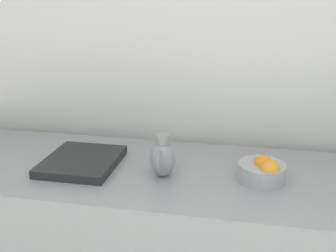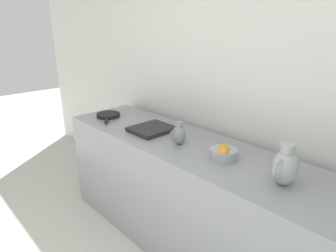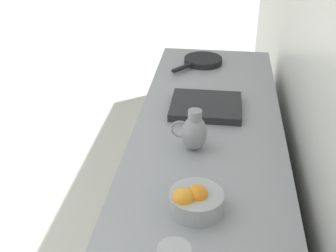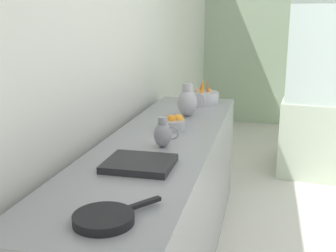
{
  "view_description": "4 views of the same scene",
  "coord_description": "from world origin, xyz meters",
  "px_view_note": "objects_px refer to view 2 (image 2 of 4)",
  "views": [
    {
      "loc": [
        -0.05,
        0.04,
        1.63
      ],
      "look_at": [
        -1.45,
        -0.24,
        1.15
      ],
      "focal_mm": 41.59,
      "sensor_mm": 36.0,
      "label": 1
    },
    {
      "loc": [
        0.04,
        1.21,
        1.81
      ],
      "look_at": [
        -1.32,
        -0.24,
        1.12
      ],
      "focal_mm": 31.45,
      "sensor_mm": 36.0,
      "label": 2
    },
    {
      "loc": [
        -1.54,
        1.32,
        1.93
      ],
      "look_at": [
        -1.34,
        -0.24,
        1.04
      ],
      "focal_mm": 47.66,
      "sensor_mm": 36.0,
      "label": 3
    },
    {
      "loc": [
        -0.88,
        -2.54,
        1.66
      ],
      "look_at": [
        -1.42,
        -0.26,
        1.06
      ],
      "focal_mm": 44.73,
      "sensor_mm": 36.0,
      "label": 4
    }
  ],
  "objects_px": {
    "orange_bowl": "(223,153)",
    "skillet_on_counter": "(108,115)",
    "metal_pitcher_short": "(179,134)",
    "metal_pitcher_tall": "(285,167)"
  },
  "relations": [
    {
      "from": "metal_pitcher_short",
      "to": "skillet_on_counter",
      "type": "relative_size",
      "value": 0.54
    },
    {
      "from": "metal_pitcher_short",
      "to": "skillet_on_counter",
      "type": "xyz_separation_m",
      "value": [
        0.02,
        -0.97,
        -0.06
      ]
    },
    {
      "from": "metal_pitcher_tall",
      "to": "skillet_on_counter",
      "type": "distance_m",
      "value": 1.8
    },
    {
      "from": "orange_bowl",
      "to": "metal_pitcher_tall",
      "type": "height_order",
      "value": "metal_pitcher_tall"
    },
    {
      "from": "orange_bowl",
      "to": "metal_pitcher_tall",
      "type": "relative_size",
      "value": 0.73
    },
    {
      "from": "orange_bowl",
      "to": "skillet_on_counter",
      "type": "distance_m",
      "value": 1.36
    },
    {
      "from": "skillet_on_counter",
      "to": "metal_pitcher_tall",
      "type": "bearing_deg",
      "value": 90.97
    },
    {
      "from": "orange_bowl",
      "to": "metal_pitcher_short",
      "type": "bearing_deg",
      "value": -85.18
    },
    {
      "from": "orange_bowl",
      "to": "skillet_on_counter",
      "type": "bearing_deg",
      "value": -87.78
    },
    {
      "from": "orange_bowl",
      "to": "metal_pitcher_short",
      "type": "distance_m",
      "value": 0.4
    }
  ]
}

